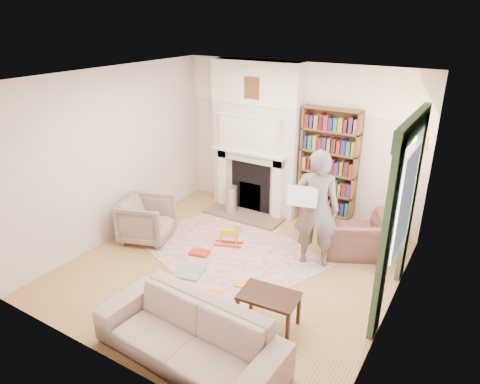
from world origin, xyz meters
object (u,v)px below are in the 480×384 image
Objects in this scene: bookcase at (329,162)px; sofa at (189,335)px; man_reading at (316,209)px; rocking_horse at (229,235)px; armchair_left at (147,219)px; paraffin_heater at (231,200)px; armchair_reading at (355,235)px; coffee_table at (268,310)px.

bookcase is 3.99m from sofa.
man_reading is 1.57m from rocking_horse.
sofa is at bearing -147.92° from armchair_left.
bookcase reaches higher than paraffin_heater.
paraffin_heater is (-2.45, 0.23, -0.05)m from armchair_reading.
paraffin_heater is (-1.66, -0.52, -0.90)m from bookcase.
rocking_horse is at bearing 115.98° from sofa.
armchair_left is (-3.13, -1.34, 0.04)m from armchair_reading.
bookcase reaches higher than sofa.
man_reading is (2.68, 0.74, 0.55)m from armchair_left.
sofa is 3.94× the size of paraffin_heater.
rocking_horse is (-1.05, -1.58, -0.98)m from bookcase.
man_reading is at bearing 25.65° from armchair_reading.
paraffin_heater is at bearing -37.36° from man_reading.
paraffin_heater is 1.22× the size of rocking_horse.
bookcase is 2.33× the size of armchair_left.
armchair_left reaches higher than paraffin_heater.
paraffin_heater is at bearing -162.60° from bookcase.
armchair_left is at bearing -113.53° from paraffin_heater.
sofa is 4.80× the size of rocking_horse.
rocking_horse is (0.62, -1.06, -0.08)m from paraffin_heater.
sofa is at bearing -87.83° from rocking_horse.
paraffin_heater is at bearing -32.76° from armchair_reading.
coffee_table is (-0.37, -2.22, -0.10)m from armchair_reading.
sofa is at bearing -64.70° from paraffin_heater.
armchair_reading is at bearing -5.28° from paraffin_heater.
man_reading is at bearing 84.12° from sofa.
man_reading reaches higher than armchair_reading.
man_reading is (-0.45, -0.60, 0.58)m from armchair_reading.
armchair_reading is at bearing 3.70° from rocking_horse.
sofa is at bearing 47.36° from armchair_reading.
coffee_table is at bearing -81.99° from bookcase.
man_reading is at bearing -76.00° from bookcase.
man_reading is at bearing -94.01° from armchair_left.
coffee_table is (0.08, -1.62, -0.68)m from man_reading.
bookcase is 1.96m from paraffin_heater.
armchair_reading is at bearing -86.26° from armchair_left.
armchair_reading is 2.01m from rocking_horse.
sofa is (-0.07, -3.90, -0.86)m from bookcase.
armchair_reading is 2.25m from coffee_table.
coffee_table is at bearing 78.01° from man_reading.
armchair_left reaches higher than coffee_table.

